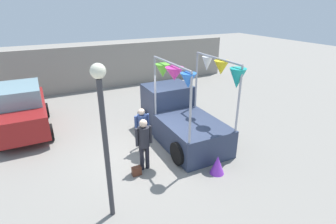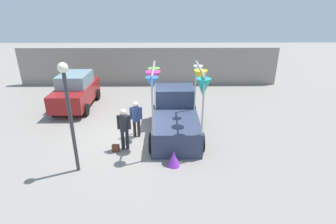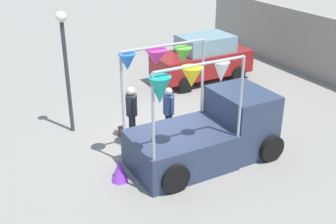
% 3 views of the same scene
% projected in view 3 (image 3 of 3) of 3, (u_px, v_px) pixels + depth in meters
% --- Properties ---
extents(ground_plane, '(60.00, 60.00, 0.00)m').
position_uv_depth(ground_plane, '(164.00, 138.00, 12.89)').
color(ground_plane, gray).
extents(vendor_truck, '(2.44, 4.10, 3.18)m').
position_uv_depth(vendor_truck, '(212.00, 129.00, 11.52)').
color(vendor_truck, '#2D3851').
rests_on(vendor_truck, ground).
extents(parked_car, '(1.88, 4.00, 1.88)m').
position_uv_depth(parked_car, '(202.00, 58.00, 17.15)').
color(parked_car, maroon).
rests_on(parked_car, ground).
extents(person_customer, '(0.53, 0.34, 1.70)m').
position_uv_depth(person_customer, '(132.00, 108.00, 12.43)').
color(person_customer, black).
rests_on(person_customer, ground).
extents(person_vendor, '(0.53, 0.34, 1.60)m').
position_uv_depth(person_vendor, '(169.00, 108.00, 12.64)').
color(person_vendor, '#2D2823').
rests_on(person_vendor, ground).
extents(handbag, '(0.28, 0.16, 0.28)m').
position_uv_depth(handbag, '(122.00, 132.00, 12.99)').
color(handbag, '#592D1E').
rests_on(handbag, ground).
extents(street_lamp, '(0.32, 0.32, 3.77)m').
position_uv_depth(street_lamp, '(65.00, 55.00, 12.34)').
color(street_lamp, '#333338').
rests_on(street_lamp, ground).
extents(folded_kite_bundle_violet, '(0.62, 0.62, 0.60)m').
position_uv_depth(folded_kite_bundle_violet, '(119.00, 170.00, 10.69)').
color(folded_kite_bundle_violet, purple).
rests_on(folded_kite_bundle_violet, ground).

